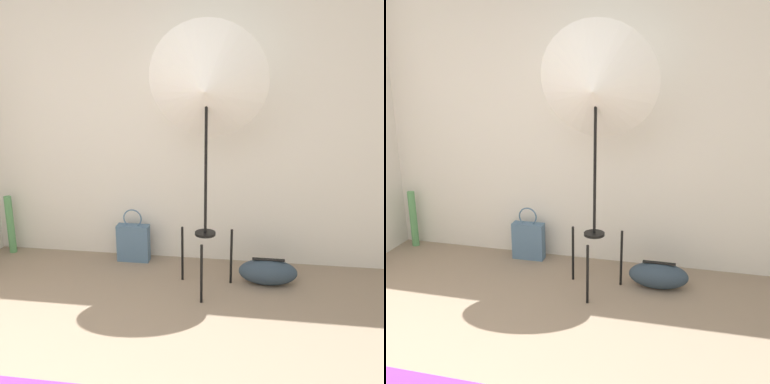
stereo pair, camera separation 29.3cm
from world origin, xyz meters
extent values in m
cube|color=silver|center=(0.00, 2.59, 1.30)|extent=(8.00, 0.05, 2.60)
cylinder|color=black|center=(0.44, 1.78, 0.23)|extent=(0.02, 0.02, 0.46)
cylinder|color=black|center=(0.24, 2.12, 0.23)|extent=(0.02, 0.02, 0.46)
cylinder|color=black|center=(0.63, 2.12, 0.23)|extent=(0.02, 0.02, 0.46)
cylinder|color=black|center=(0.44, 2.01, 0.46)|extent=(0.16, 0.16, 0.02)
cylinder|color=black|center=(0.44, 2.01, 1.01)|extent=(0.02, 0.02, 1.10)
cone|color=white|center=(0.44, 2.01, 1.56)|extent=(0.88, 0.47, 0.91)
cube|color=slate|center=(-0.26, 2.43, 0.17)|extent=(0.29, 0.10, 0.34)
torus|color=slate|center=(-0.26, 2.43, 0.40)|extent=(0.17, 0.01, 0.17)
ellipsoid|color=#2D3D4C|center=(0.93, 2.14, 0.10)|extent=(0.47, 0.21, 0.21)
cube|color=black|center=(0.93, 2.14, 0.21)|extent=(0.26, 0.04, 0.01)
cylinder|color=#56995B|center=(-1.43, 2.45, 0.27)|extent=(0.07, 0.07, 0.54)
camera|label=1|loc=(0.79, -1.19, 1.71)|focal=42.00mm
camera|label=2|loc=(1.08, -1.13, 1.71)|focal=42.00mm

